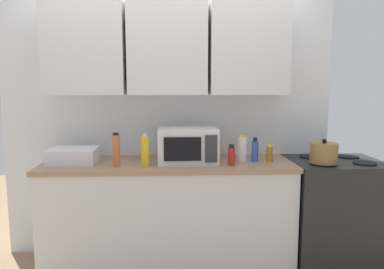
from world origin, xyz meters
TOP-DOWN VIEW (x-y plane):
  - wall_back_with_cabinets at (-0.00, -0.06)m, footprint 2.92×0.38m
  - counter_run at (0.00, -0.30)m, footprint 2.05×0.63m
  - stove_range at (1.41, -0.32)m, footprint 0.76×0.64m
  - kettle at (1.24, -0.46)m, footprint 0.22×0.22m
  - microwave at (0.16, -0.32)m, footprint 0.48×0.37m
  - dish_rack at (-0.77, -0.30)m, footprint 0.38×0.30m
  - bottle_spice_jar at (-0.40, -0.44)m, footprint 0.06×0.06m
  - bottle_blue_cleaner at (0.72, -0.31)m, footprint 0.06×0.06m
  - bottle_red_sauce at (0.50, -0.46)m, footprint 0.06×0.06m
  - bottle_yellow_mustard at (-0.18, -0.45)m, footprint 0.07×0.07m
  - bottle_white_jar at (0.62, -0.29)m, footprint 0.08×0.08m
  - bottle_amber_vinegar at (0.84, -0.33)m, footprint 0.05×0.05m

SIDE VIEW (x-z plane):
  - counter_run at x=0.00m, z-range 0.00..0.90m
  - stove_range at x=1.41m, z-range 0.00..0.91m
  - dish_rack at x=-0.77m, z-range 0.90..1.02m
  - bottle_amber_vinegar at x=0.84m, z-range 0.89..1.04m
  - bottle_red_sauce at x=0.50m, z-range 0.90..1.06m
  - bottle_blue_cleaner at x=0.72m, z-range 0.89..1.09m
  - kettle at x=1.24m, z-range 0.89..1.09m
  - bottle_white_jar at x=0.62m, z-range 0.90..1.11m
  - bottle_yellow_mustard at x=-0.18m, z-range 0.89..1.14m
  - bottle_spice_jar at x=-0.40m, z-range 0.90..1.16m
  - microwave at x=0.16m, z-range 0.90..1.18m
  - wall_back_with_cabinets at x=0.00m, z-range 0.27..2.87m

